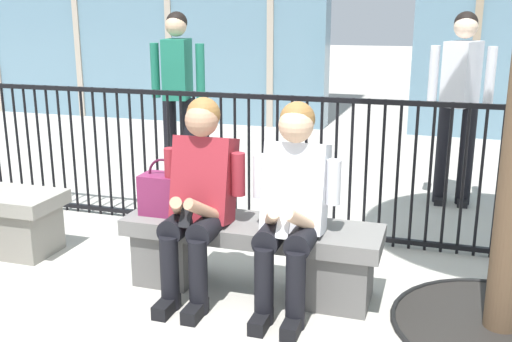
# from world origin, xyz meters

# --- Properties ---
(ground_plane) EXTENTS (60.00, 60.00, 0.00)m
(ground_plane) POSITION_xyz_m (0.00, 0.00, 0.00)
(ground_plane) COLOR #B2ADA3
(stone_bench) EXTENTS (1.60, 0.44, 0.45)m
(stone_bench) POSITION_xyz_m (0.00, 0.00, 0.27)
(stone_bench) COLOR slate
(stone_bench) RESTS_ON ground
(seated_person_with_phone) EXTENTS (0.52, 0.66, 1.21)m
(seated_person_with_phone) POSITION_xyz_m (-0.29, -0.13, 0.65)
(seated_person_with_phone) COLOR black
(seated_person_with_phone) RESTS_ON ground
(seated_person_companion) EXTENTS (0.52, 0.66, 1.21)m
(seated_person_companion) POSITION_xyz_m (0.29, -0.13, 0.65)
(seated_person_companion) COLOR black
(seated_person_companion) RESTS_ON ground
(handbag_on_bench) EXTENTS (0.28, 0.19, 0.36)m
(handbag_on_bench) POSITION_xyz_m (-0.58, -0.01, 0.58)
(handbag_on_bench) COLOR #7A234C
(handbag_on_bench) RESTS_ON stone_bench
(bystander_at_railing) EXTENTS (0.55, 0.43, 1.71)m
(bystander_at_railing) POSITION_xyz_m (1.21, 2.25, 1.00)
(bystander_at_railing) COLOR black
(bystander_at_railing) RESTS_ON ground
(bystander_further_back) EXTENTS (0.55, 0.42, 1.71)m
(bystander_further_back) POSITION_xyz_m (-1.36, 1.94, 1.00)
(bystander_further_back) COLOR black
(bystander_further_back) RESTS_ON ground
(plaza_railing) EXTENTS (10.01, 0.04, 1.10)m
(plaza_railing) POSITION_xyz_m (-0.00, 1.00, 0.56)
(plaza_railing) COLOR black
(plaza_railing) RESTS_ON ground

